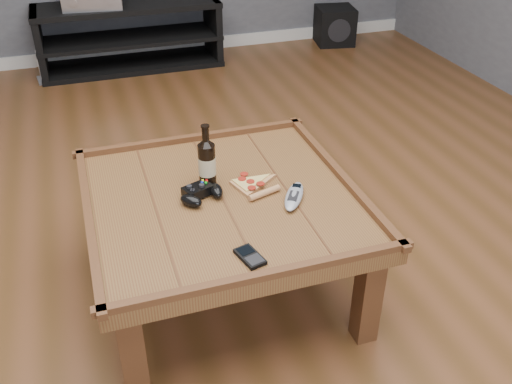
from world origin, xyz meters
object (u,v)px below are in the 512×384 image
object	(u,v)px
beer_bottle	(207,162)
game_controller	(201,193)
smartphone	(250,257)
subwoofer	(335,26)
coffee_table	(222,210)
media_console	(130,37)
pizza_slice	(252,185)
game_console	(42,68)
remote_control	(294,196)

from	to	relation	value
beer_bottle	game_controller	bearing A→B (deg)	-118.83
smartphone	subwoofer	size ratio (longest dim) A/B	0.34
game_controller	smartphone	distance (m)	0.40
coffee_table	media_console	size ratio (longest dim) A/B	0.74
beer_bottle	pizza_slice	world-z (taller)	beer_bottle
pizza_slice	smartphone	xyz separation A→B (m)	(-0.14, -0.41, -0.00)
pizza_slice	game_console	distance (m)	2.77
coffee_table	smartphone	bearing A→B (deg)	-91.45
beer_bottle	smartphone	bearing A→B (deg)	-87.73
coffee_table	game_controller	bearing A→B (deg)	171.31
remote_control	subwoofer	xyz separation A→B (m)	(1.53, 2.90, -0.31)
remote_control	smartphone	bearing A→B (deg)	-101.47
smartphone	remote_control	size ratio (longest dim) A/B	0.61
coffee_table	media_console	distance (m)	2.75
media_console	smartphone	distance (m)	3.14
coffee_table	smartphone	distance (m)	0.38
beer_bottle	pizza_slice	distance (m)	0.20
beer_bottle	subwoofer	xyz separation A→B (m)	(1.81, 2.70, -0.40)
coffee_table	game_controller	world-z (taller)	game_controller
coffee_table	smartphone	world-z (taller)	coffee_table
media_console	game_controller	xyz separation A→B (m)	(-0.08, -2.74, 0.23)
media_console	subwoofer	size ratio (longest dim) A/B	3.85
smartphone	game_console	xyz separation A→B (m)	(-0.67, 3.04, -0.36)
coffee_table	game_controller	xyz separation A→B (m)	(-0.08, 0.01, 0.08)
media_console	coffee_table	bearing A→B (deg)	-90.00
pizza_slice	game_console	bearing A→B (deg)	90.11
coffee_table	remote_control	world-z (taller)	remote_control
coffee_table	beer_bottle	bearing A→B (deg)	106.36
beer_bottle	game_controller	world-z (taller)	beer_bottle
smartphone	game_console	distance (m)	3.13
media_console	subwoofer	world-z (taller)	media_console
subwoofer	media_console	bearing A→B (deg)	-168.18
remote_control	coffee_table	bearing A→B (deg)	-170.25
beer_bottle	media_console	bearing A→B (deg)	89.39
coffee_table	pizza_slice	size ratio (longest dim) A/B	3.72
coffee_table	game_console	xyz separation A→B (m)	(-0.68, 2.66, -0.29)
game_controller	game_console	world-z (taller)	game_controller
media_console	game_controller	distance (m)	2.75
beer_bottle	smartphone	world-z (taller)	beer_bottle
media_console	game_controller	bearing A→B (deg)	-91.58
coffee_table	game_controller	size ratio (longest dim) A/B	5.79
media_console	pizza_slice	size ratio (longest dim) A/B	5.05
media_console	pizza_slice	distance (m)	2.73
pizza_slice	remote_control	distance (m)	0.18
pizza_slice	media_console	bearing A→B (deg)	75.63
media_console	beer_bottle	xyz separation A→B (m)	(-0.03, -2.65, 0.31)
media_console	game_console	bearing A→B (deg)	-172.19
remote_control	beer_bottle	bearing A→B (deg)	176.36
game_controller	subwoofer	xyz separation A→B (m)	(1.86, 2.79, -0.32)
coffee_table	game_console	distance (m)	2.76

